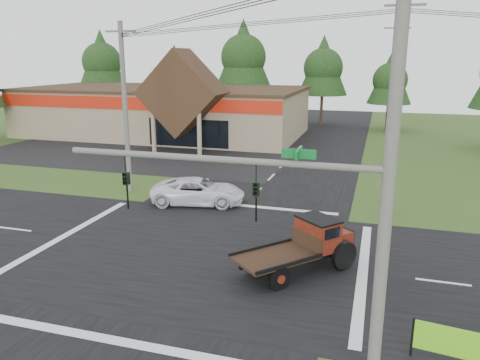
% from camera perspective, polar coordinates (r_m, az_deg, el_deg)
% --- Properties ---
extents(ground, '(120.00, 120.00, 0.00)m').
position_cam_1_polar(ground, '(21.04, -4.88, -8.81)').
color(ground, '#334F1C').
rests_on(ground, ground).
extents(road_ns, '(12.00, 120.00, 0.02)m').
position_cam_1_polar(road_ns, '(21.04, -4.88, -8.78)').
color(road_ns, black).
rests_on(road_ns, ground).
extents(road_ew, '(120.00, 12.00, 0.02)m').
position_cam_1_polar(road_ew, '(21.04, -4.88, -8.78)').
color(road_ew, black).
rests_on(road_ew, ground).
extents(parking_apron, '(28.00, 14.00, 0.02)m').
position_cam_1_polar(parking_apron, '(43.38, -12.96, 3.22)').
color(parking_apron, black).
rests_on(parking_apron, ground).
extents(cvs_building, '(30.40, 18.20, 9.19)m').
position_cam_1_polar(cvs_building, '(53.01, -9.12, 8.46)').
color(cvs_building, gray).
rests_on(cvs_building, ground).
extents(traffic_signal_mast, '(8.12, 0.24, 7.00)m').
position_cam_1_polar(traffic_signal_mast, '(11.22, 8.48, -6.09)').
color(traffic_signal_mast, '#595651').
rests_on(traffic_signal_mast, ground).
extents(utility_pole_nr, '(2.00, 0.30, 11.00)m').
position_cam_1_polar(utility_pole_nr, '(10.76, 17.62, -0.74)').
color(utility_pole_nr, '#595651').
rests_on(utility_pole_nr, ground).
extents(utility_pole_nw, '(2.00, 0.30, 10.50)m').
position_cam_1_polar(utility_pole_nw, '(30.19, -13.82, 8.61)').
color(utility_pole_nw, '#595651').
rests_on(utility_pole_nw, ground).
extents(utility_pole_ne, '(2.00, 0.30, 11.50)m').
position_cam_1_polar(utility_pole_ne, '(26.03, 18.55, 8.47)').
color(utility_pole_ne, '#595651').
rests_on(utility_pole_ne, ground).
extents(utility_pole_n, '(2.00, 0.30, 11.20)m').
position_cam_1_polar(utility_pole_n, '(40.00, 18.08, 10.22)').
color(utility_pole_n, '#595651').
rests_on(utility_pole_n, ground).
extents(tree_row_a, '(6.72, 6.72, 12.12)m').
position_cam_1_polar(tree_row_a, '(68.84, -16.52, 13.85)').
color(tree_row_a, '#332316').
rests_on(tree_row_a, ground).
extents(tree_row_b, '(5.60, 5.60, 10.10)m').
position_cam_1_polar(tree_row_b, '(65.82, -7.94, 13.11)').
color(tree_row_b, '#332316').
rests_on(tree_row_b, ground).
extents(tree_row_c, '(7.28, 7.28, 13.13)m').
position_cam_1_polar(tree_row_c, '(61.37, 0.42, 15.03)').
color(tree_row_c, '#332316').
rests_on(tree_row_c, ground).
extents(tree_row_d, '(6.16, 6.16, 11.11)m').
position_cam_1_polar(tree_row_d, '(60.35, 10.12, 13.54)').
color(tree_row_d, '#332316').
rests_on(tree_row_d, ground).
extents(tree_row_e, '(5.04, 5.04, 9.09)m').
position_cam_1_polar(tree_row_e, '(57.96, 17.85, 11.70)').
color(tree_row_e, '#332316').
rests_on(tree_row_e, ground).
extents(antique_flatbed_truck, '(4.88, 5.14, 2.15)m').
position_cam_1_polar(antique_flatbed_truck, '(18.92, 7.02, -8.12)').
color(antique_flatbed_truck, '#51120B').
rests_on(antique_flatbed_truck, ground).
extents(white_pickup, '(5.84, 3.58, 1.51)m').
position_cam_1_polar(white_pickup, '(27.63, -5.11, -1.37)').
color(white_pickup, white).
rests_on(white_pickup, ground).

